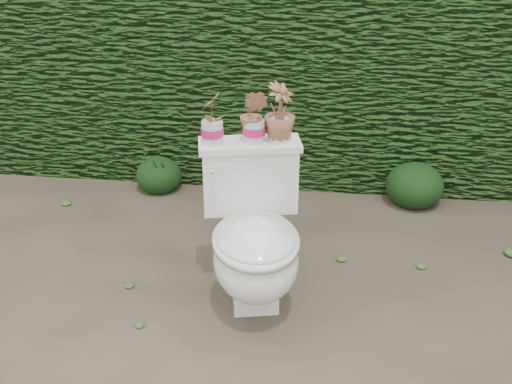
# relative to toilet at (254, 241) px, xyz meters

# --- Properties ---
(ground) EXTENTS (60.00, 60.00, 0.00)m
(ground) POSITION_rel_toilet_xyz_m (0.00, 0.17, -0.36)
(ground) COLOR brown
(ground) RESTS_ON ground
(hedge) EXTENTS (8.00, 1.00, 1.60)m
(hedge) POSITION_rel_toilet_xyz_m (0.00, 1.77, 0.44)
(hedge) COLOR #294F1A
(hedge) RESTS_ON ground
(toilet) EXTENTS (0.59, 0.76, 0.78)m
(toilet) POSITION_rel_toilet_xyz_m (0.00, 0.00, 0.00)
(toilet) COLOR silver
(toilet) RESTS_ON ground
(potted_plant_left) EXTENTS (0.11, 0.15, 0.25)m
(potted_plant_left) POSITION_rel_toilet_xyz_m (-0.23, 0.20, 0.54)
(potted_plant_left) COLOR #2C661F
(potted_plant_left) RESTS_ON toilet
(potted_plant_center) EXTENTS (0.17, 0.15, 0.25)m
(potted_plant_center) POSITION_rel_toilet_xyz_m (-0.03, 0.24, 0.55)
(potted_plant_center) COLOR #2C661F
(potted_plant_center) RESTS_ON toilet
(potted_plant_right) EXTENTS (0.21, 0.21, 0.27)m
(potted_plant_right) POSITION_rel_toilet_xyz_m (0.09, 0.27, 0.56)
(potted_plant_right) COLOR #2C661F
(potted_plant_right) RESTS_ON toilet
(liriope_clump_1) EXTENTS (0.31, 0.31, 0.25)m
(liriope_clump_1) POSITION_rel_toilet_xyz_m (-0.80, 1.19, -0.23)
(liriope_clump_1) COLOR #173412
(liriope_clump_1) RESTS_ON ground
(liriope_clump_2) EXTENTS (0.38, 0.38, 0.30)m
(liriope_clump_2) POSITION_rel_toilet_xyz_m (0.90, 1.20, -0.21)
(liriope_clump_2) COLOR #173412
(liriope_clump_2) RESTS_ON ground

